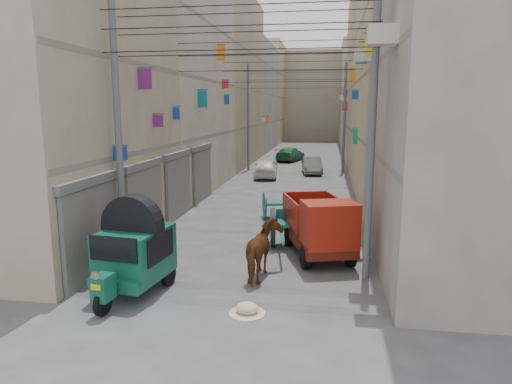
% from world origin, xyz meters
% --- Properties ---
extents(building_row_left, '(8.00, 62.00, 14.00)m').
position_xyz_m(building_row_left, '(-8.00, 34.13, 6.46)').
color(building_row_left, tan).
rests_on(building_row_left, ground).
extents(building_row_right, '(8.00, 62.00, 14.00)m').
position_xyz_m(building_row_right, '(8.00, 34.13, 6.46)').
color(building_row_right, '#9F9B95').
rests_on(building_row_right, ground).
extents(end_cap_building, '(22.00, 10.00, 13.00)m').
position_xyz_m(end_cap_building, '(0.00, 66.00, 6.50)').
color(end_cap_building, '#9F957D').
rests_on(end_cap_building, ground).
extents(shutters_left, '(0.18, 14.40, 2.88)m').
position_xyz_m(shutters_left, '(-3.92, 10.38, 1.49)').
color(shutters_left, '#4F4E54').
rests_on(shutters_left, ground).
extents(signboards, '(8.22, 40.52, 5.67)m').
position_xyz_m(signboards, '(-0.01, 21.66, 3.43)').
color(signboards, '#742078').
rests_on(signboards, ground).
extents(ac_units, '(0.70, 6.55, 3.35)m').
position_xyz_m(ac_units, '(3.65, 7.67, 7.43)').
color(ac_units, beige).
rests_on(ac_units, ground).
extents(utility_poles, '(7.40, 22.20, 8.00)m').
position_xyz_m(utility_poles, '(0.00, 17.00, 4.00)').
color(utility_poles, '#5A5B5D').
rests_on(utility_poles, ground).
extents(overhead_cables, '(7.40, 22.52, 1.12)m').
position_xyz_m(overhead_cables, '(0.00, 14.40, 6.77)').
color(overhead_cables, black).
rests_on(overhead_cables, ground).
extents(auto_rickshaw, '(1.82, 2.84, 1.95)m').
position_xyz_m(auto_rickshaw, '(-2.38, 3.98, 1.15)').
color(auto_rickshaw, black).
rests_on(auto_rickshaw, ground).
extents(tonga_cart, '(1.58, 3.11, 1.34)m').
position_xyz_m(tonga_cart, '(1.27, 8.59, 0.70)').
color(tonga_cart, black).
rests_on(tonga_cart, ground).
extents(mini_truck, '(2.55, 3.87, 2.01)m').
position_xyz_m(mini_truck, '(2.32, 7.37, 0.96)').
color(mini_truck, black).
rests_on(mini_truck, ground).
extents(second_cart, '(1.58, 1.48, 1.17)m').
position_xyz_m(second_cart, '(0.43, 12.67, 0.62)').
color(second_cart, '#155C57').
rests_on(second_cart, ground).
extents(feed_sack, '(0.53, 0.43, 0.27)m').
position_xyz_m(feed_sack, '(0.70, 3.19, 0.13)').
color(feed_sack, '#BDB79D').
rests_on(feed_sack, ground).
extents(horse, '(0.94, 1.93, 1.60)m').
position_xyz_m(horse, '(0.77, 5.47, 0.80)').
color(horse, brown).
rests_on(horse, ground).
extents(distant_car_white, '(1.95, 4.03, 1.33)m').
position_xyz_m(distant_car_white, '(-1.74, 24.34, 0.66)').
color(distant_car_white, silver).
rests_on(distant_car_white, ground).
extents(distant_car_grey, '(1.74, 3.79, 1.21)m').
position_xyz_m(distant_car_grey, '(1.33, 26.83, 0.60)').
color(distant_car_grey, '#505452').
rests_on(distant_car_grey, ground).
extents(distant_car_green, '(2.71, 4.58, 1.24)m').
position_xyz_m(distant_car_green, '(-0.92, 34.84, 0.62)').
color(distant_car_green, '#205F3C').
rests_on(distant_car_green, ground).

